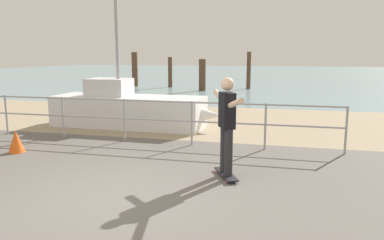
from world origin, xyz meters
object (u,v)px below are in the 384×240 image
object	(u,v)px
skateboard	(226,174)
skateboarder	(227,120)
traffic_cone	(16,142)
sailboat	(134,109)

from	to	relation	value
skateboard	skateboarder	world-z (taller)	skateboarder
traffic_cone	skateboarder	bearing A→B (deg)	-6.84
sailboat	traffic_cone	world-z (taller)	sailboat
skateboard	traffic_cone	xyz separation A→B (m)	(-4.64, 0.56, 0.18)
sailboat	traffic_cone	bearing A→B (deg)	-111.27
sailboat	skateboard	distance (m)	5.17
skateboarder	traffic_cone	world-z (taller)	skateboarder
sailboat	traffic_cone	distance (m)	3.63
skateboard	traffic_cone	world-z (taller)	traffic_cone
skateboarder	skateboard	bearing A→B (deg)	18.43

